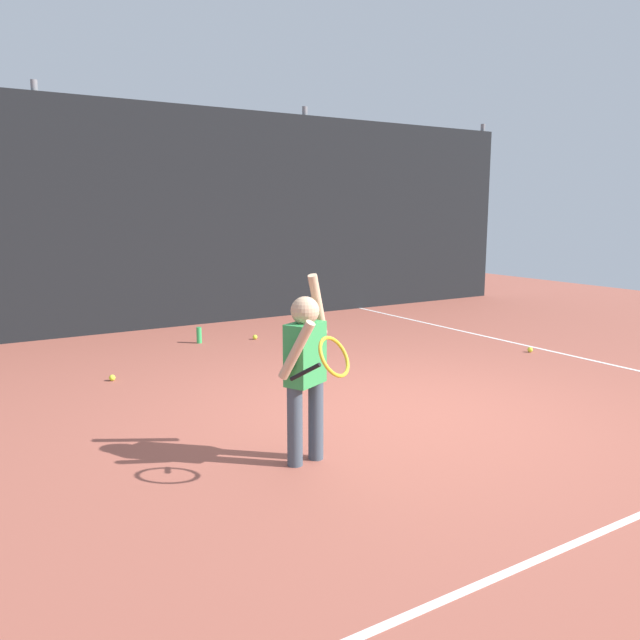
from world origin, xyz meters
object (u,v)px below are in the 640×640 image
tennis_player (306,365)px  tennis_ball_3 (530,350)px  tennis_ball_2 (255,337)px  water_bottle (199,335)px  tennis_ball_0 (112,378)px

tennis_player → tennis_ball_3: (4.24, 1.55, -0.69)m
tennis_player → tennis_ball_2: (1.62, 4.13, -0.69)m
water_bottle → tennis_ball_2: 0.78m
tennis_ball_0 → tennis_ball_2: same height
water_bottle → tennis_ball_2: bearing=-13.4°
water_bottle → tennis_ball_0: size_ratio=3.33×
tennis_player → tennis_ball_3: size_ratio=20.46×
tennis_ball_0 → water_bottle: bearing=41.7°
tennis_player → tennis_ball_3: bearing=-5.5°
tennis_ball_2 → tennis_ball_3: (2.62, -2.58, 0.00)m
tennis_ball_0 → tennis_ball_3: (4.87, -1.43, 0.00)m
water_bottle → tennis_ball_3: water_bottle is taller
tennis_ball_3 → tennis_player: bearing=-159.9°
tennis_player → tennis_ball_0: 3.13m
tennis_ball_2 → tennis_player: bearing=-111.4°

